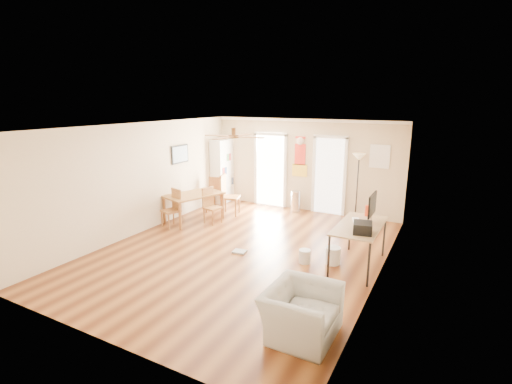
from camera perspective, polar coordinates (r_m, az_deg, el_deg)
The scene contains 30 objects.
floor at distance 8.01m, azimuth -2.05°, elevation -8.93°, with size 7.00×7.00×0.00m, color brown.
ceiling at distance 7.40m, azimuth -2.22°, elevation 9.97°, with size 5.50×7.00×0.00m, color silver, non-canonical shape.
wall_back at distance 10.71m, azimuth 7.35°, elevation 4.06°, with size 5.50×0.04×2.60m, color beige, non-canonical shape.
wall_front at distance 5.04m, azimuth -22.78°, elevation -8.21°, with size 5.50×0.04×2.60m, color beige, non-canonical shape.
wall_left at distance 9.26m, azimuth -17.01°, elevation 2.03°, with size 0.04×7.00×2.60m, color beige, non-canonical shape.
wall_right at distance 6.70m, azimuth 18.68°, elevation -2.49°, with size 0.04×7.00×2.60m, color beige, non-canonical shape.
crown_molding at distance 7.40m, azimuth -2.22°, elevation 9.66°, with size 5.50×7.00×0.08m, color white, non-canonical shape.
kitchen_doorway at distance 11.15m, azimuth 2.23°, elevation 3.24°, with size 0.90×0.10×2.10m, color white, non-canonical shape.
bathroom_doorway at distance 10.50m, azimuth 11.10°, elevation 2.33°, with size 0.80×0.10×2.10m, color white, non-canonical shape.
wall_decal at distance 10.69m, azimuth 6.72°, elevation 5.42°, with size 0.46×0.03×1.10m, color red.
ac_grille at distance 10.09m, azimuth 18.34°, elevation 5.17°, with size 0.50×0.04×0.60m, color white.
framed_poster at distance 10.20m, azimuth -11.52°, elevation 5.68°, with size 0.04×0.66×0.48m, color black.
ceiling_fan at distance 7.16m, azimuth -3.43°, elevation 8.46°, with size 1.24×1.24×0.20m, color #593819, non-canonical shape.
bookshelf at distance 11.63m, azimuth -5.03°, elevation 3.24°, with size 0.39×0.87×1.94m, color silver, non-canonical shape.
dining_table at distance 9.95m, azimuth -9.40°, elevation -2.31°, with size 0.87×1.45×0.72m, color olive, non-canonical shape.
dining_chair_right_a at distance 10.33m, azimuth -3.92°, elevation -0.46°, with size 0.46×0.46×1.11m, color #AC6A37, non-canonical shape.
dining_chair_right_b at distance 9.66m, azimuth -6.63°, elevation -2.13°, with size 0.38×0.38×0.92m, color #AD6D37, non-canonical shape.
dining_chair_near at distance 9.53m, azimuth -12.88°, elevation -2.51°, with size 0.39×0.39×0.95m, color #A67135, non-canonical shape.
dining_chair_far at distance 11.16m, azimuth -5.91°, elevation 0.09°, with size 0.38×0.38×0.92m, color #A26A34, non-canonical shape.
trash_can at distance 10.70m, azimuth 6.07°, elevation -1.40°, with size 0.28×0.28×0.60m, color silver.
torchiere_lamp at distance 10.07m, azimuth 15.15°, elevation 0.66°, with size 0.33×0.33×1.78m, color black, non-canonical shape.
computer_desk at distance 7.41m, azimuth 15.31°, elevation -7.91°, with size 0.77×1.55×0.83m, color tan, non-canonical shape.
imac at distance 7.39m, azimuth 17.27°, elevation -2.39°, with size 0.08×0.61×0.57m, color black, non-canonical shape.
keyboard at distance 7.48m, azimuth 15.03°, elevation -4.26°, with size 0.13×0.40×0.02m, color white.
printer at distance 6.84m, azimuth 15.94°, elevation -5.25°, with size 0.32×0.37×0.19m, color black.
orange_bottle at distance 7.83m, azimuth 16.53°, elevation -2.74°, with size 0.07×0.07×0.22m, color red.
wastebasket_a at distance 7.50m, azimuth 11.66°, elevation -9.47°, with size 0.29×0.29×0.33m, color silver.
wastebasket_b at distance 7.46m, azimuth 7.44°, elevation -9.69°, with size 0.23×0.23×0.27m, color silver.
floor_cloth at distance 7.92m, azimuth -2.52°, elevation -9.07°, with size 0.27×0.21×0.04m, color #989793.
armchair at distance 5.30m, azimuth 6.92°, elevation -17.72°, with size 1.02×0.89×0.66m, color #AEADA8.
Camera 1 is at (3.72, -6.38, 3.10)m, focal length 26.24 mm.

